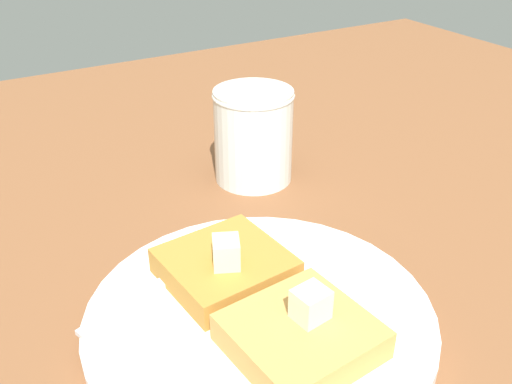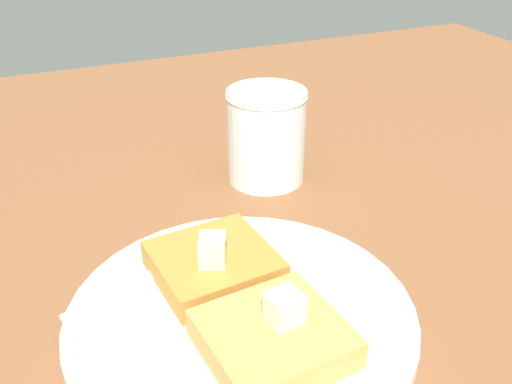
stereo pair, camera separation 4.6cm
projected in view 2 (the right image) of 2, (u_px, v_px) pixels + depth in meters
table_surface at (350, 310)px, 41.94cm from camera, size 128.68×128.68×1.90cm
plate at (241, 317)px, 38.51cm from camera, size 23.46×23.46×1.58cm
toast_slice_left at (273, 339)px, 34.46cm from camera, size 8.55×8.85×1.99cm
toast_slice_middle at (214, 264)px, 40.92cm from camera, size 8.55×8.85×1.99cm
butter_pat_primary at (284, 307)px, 33.93cm from camera, size 2.07×2.25×2.01cm
butter_pat_secondary at (213, 250)px, 39.05cm from camera, size 2.58×2.48×2.01cm
fork at (176, 264)px, 42.34cm from camera, size 6.69×15.56×0.36cm
syrup_jar at (266, 138)px, 55.61cm from camera, size 7.85×7.85×9.23cm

